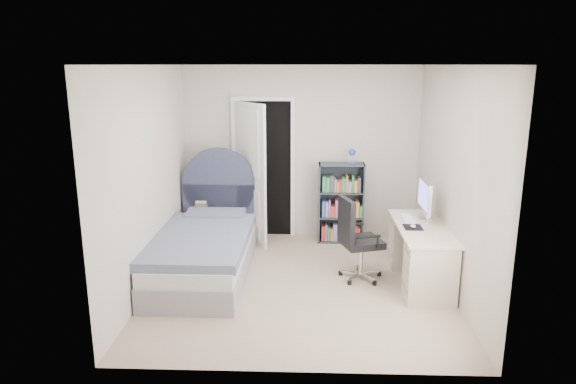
{
  "coord_description": "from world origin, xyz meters",
  "views": [
    {
      "loc": [
        0.08,
        -5.6,
        2.5
      ],
      "look_at": [
        -0.13,
        0.12,
        1.08
      ],
      "focal_mm": 32.0,
      "sensor_mm": 36.0,
      "label": 1
    }
  ],
  "objects_px": {
    "bed": "(206,247)",
    "bookcase": "(341,206)",
    "nightstand": "(206,214)",
    "floor_lamp": "(225,203)",
    "desk": "(420,251)",
    "office_chair": "(355,235)"
  },
  "relations": [
    {
      "from": "floor_lamp",
      "to": "desk",
      "type": "height_order",
      "value": "floor_lamp"
    },
    {
      "from": "bed",
      "to": "desk",
      "type": "relative_size",
      "value": 1.6
    },
    {
      "from": "nightstand",
      "to": "bookcase",
      "type": "relative_size",
      "value": 0.47
    },
    {
      "from": "nightstand",
      "to": "bed",
      "type": "bearing_deg",
      "value": -79.2
    },
    {
      "from": "desk",
      "to": "office_chair",
      "type": "distance_m",
      "value": 0.78
    },
    {
      "from": "floor_lamp",
      "to": "desk",
      "type": "xyz_separation_m",
      "value": [
        2.53,
        -1.57,
        -0.13
      ]
    },
    {
      "from": "bed",
      "to": "bookcase",
      "type": "relative_size",
      "value": 1.66
    },
    {
      "from": "nightstand",
      "to": "floor_lamp",
      "type": "bearing_deg",
      "value": 47.33
    },
    {
      "from": "bookcase",
      "to": "office_chair",
      "type": "relative_size",
      "value": 1.36
    },
    {
      "from": "bed",
      "to": "nightstand",
      "type": "distance_m",
      "value": 1.11
    },
    {
      "from": "office_chair",
      "to": "nightstand",
      "type": "bearing_deg",
      "value": 148.29
    },
    {
      "from": "floor_lamp",
      "to": "office_chair",
      "type": "distance_m",
      "value": 2.33
    },
    {
      "from": "bed",
      "to": "bookcase",
      "type": "bearing_deg",
      "value": 34.58
    },
    {
      "from": "office_chair",
      "to": "desk",
      "type": "bearing_deg",
      "value": -4.29
    },
    {
      "from": "nightstand",
      "to": "office_chair",
      "type": "height_order",
      "value": "office_chair"
    },
    {
      "from": "bed",
      "to": "bookcase",
      "type": "distance_m",
      "value": 2.11
    },
    {
      "from": "bed",
      "to": "office_chair",
      "type": "relative_size",
      "value": 2.27
    },
    {
      "from": "floor_lamp",
      "to": "office_chair",
      "type": "height_order",
      "value": "floor_lamp"
    },
    {
      "from": "floor_lamp",
      "to": "desk",
      "type": "relative_size",
      "value": 0.89
    },
    {
      "from": "bed",
      "to": "office_chair",
      "type": "height_order",
      "value": "bed"
    },
    {
      "from": "nightstand",
      "to": "floor_lamp",
      "type": "xyz_separation_m",
      "value": [
        0.24,
        0.26,
        0.09
      ]
    },
    {
      "from": "office_chair",
      "to": "bed",
      "type": "bearing_deg",
      "value": 174.7
    }
  ]
}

